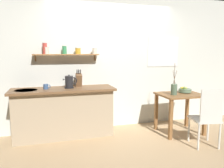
# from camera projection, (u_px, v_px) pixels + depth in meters

# --- Properties ---
(ground_plane) EXTENTS (14.00, 14.00, 0.00)m
(ground_plane) POSITION_uv_depth(u_px,v_px,m) (121.00, 136.00, 4.08)
(ground_plane) COLOR tan
(back_wall) EXTENTS (6.80, 0.11, 2.70)m
(back_wall) POSITION_uv_depth(u_px,v_px,m) (121.00, 62.00, 4.56)
(back_wall) COLOR silver
(back_wall) RESTS_ON ground_plane
(kitchen_counter) EXTENTS (1.83, 0.63, 0.90)m
(kitchen_counter) POSITION_uv_depth(u_px,v_px,m) (64.00, 112.00, 4.04)
(kitchen_counter) COLOR tan
(kitchen_counter) RESTS_ON ground_plane
(wall_shelf) EXTENTS (1.21, 0.20, 0.34)m
(wall_shelf) POSITION_uv_depth(u_px,v_px,m) (65.00, 52.00, 4.07)
(wall_shelf) COLOR #9E6B3D
(dining_table) EXTENTS (0.81, 0.65, 0.76)m
(dining_table) POSITION_uv_depth(u_px,v_px,m) (180.00, 102.00, 4.20)
(dining_table) COLOR brown
(dining_table) RESTS_ON ground_plane
(dining_chair_near) EXTENTS (0.48, 0.49, 0.97)m
(dining_chair_near) POSITION_uv_depth(u_px,v_px,m) (207.00, 116.00, 3.54)
(dining_chair_near) COLOR white
(dining_chair_near) RESTS_ON ground_plane
(fruit_bowl) EXTENTS (0.24, 0.24, 0.13)m
(fruit_bowl) POSITION_uv_depth(u_px,v_px,m) (185.00, 90.00, 4.29)
(fruit_bowl) COLOR slate
(fruit_bowl) RESTS_ON dining_table
(twig_vase) EXTENTS (0.11, 0.11, 0.58)m
(twig_vase) POSITION_uv_depth(u_px,v_px,m) (174.00, 89.00, 4.07)
(twig_vase) COLOR #567056
(twig_vase) RESTS_ON dining_table
(electric_kettle) EXTENTS (0.26, 0.17, 0.25)m
(electric_kettle) POSITION_uv_depth(u_px,v_px,m) (69.00, 82.00, 3.97)
(electric_kettle) COLOR black
(electric_kettle) RESTS_ON kitchen_counter
(knife_block) EXTENTS (0.11, 0.19, 0.32)m
(knife_block) POSITION_uv_depth(u_px,v_px,m) (79.00, 80.00, 4.17)
(knife_block) COLOR brown
(knife_block) RESTS_ON kitchen_counter
(coffee_mug_by_sink) EXTENTS (0.12, 0.08, 0.09)m
(coffee_mug_by_sink) POSITION_uv_depth(u_px,v_px,m) (46.00, 87.00, 3.86)
(coffee_mug_by_sink) COLOR #3D5B89
(coffee_mug_by_sink) RESTS_ON kitchen_counter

